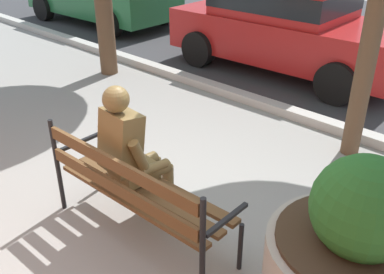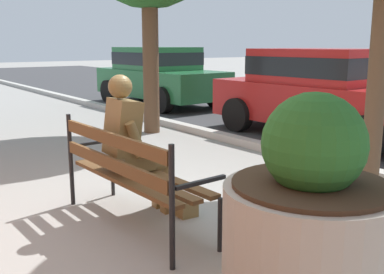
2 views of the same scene
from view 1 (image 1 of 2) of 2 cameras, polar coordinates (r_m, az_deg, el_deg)
The scene contains 6 objects.
ground_plane at distance 4.14m, azimuth -5.00°, elevation -11.13°, with size 80.00×80.00×0.00m, color gray.
curb_stone at distance 6.12m, azimuth 15.44°, elevation 2.26°, with size 60.00×0.20×0.12m, color #B2AFA8.
park_bench at distance 3.65m, azimuth -7.64°, elevation -6.69°, with size 1.82×0.59×0.95m.
bronze_statue_seated at distance 3.83m, azimuth -7.20°, elevation -2.73°, with size 0.67×0.77×1.37m.
concrete_planter at distance 3.09m, azimuth 20.01°, elevation -16.16°, with size 1.11×1.11×1.36m.
parked_car_red at distance 7.94m, azimuth 12.29°, elevation 14.42°, with size 4.16×2.03×1.56m.
Camera 1 is at (2.45, -2.10, 2.60)m, focal length 40.68 mm.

